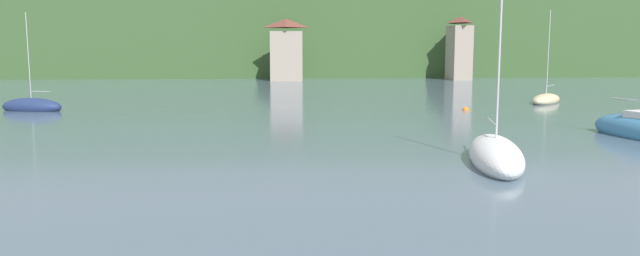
% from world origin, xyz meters
% --- Properties ---
extents(wooded_hillside, '(352.00, 62.17, 39.03)m').
position_xyz_m(wooded_hillside, '(22.51, 165.27, 6.49)').
color(wooded_hillside, '#38562D').
rests_on(wooded_hillside, ground_plane).
extents(shore_building_west, '(5.32, 4.20, 9.80)m').
position_xyz_m(shore_building_west, '(0.00, 123.23, 4.76)').
color(shore_building_west, gray).
rests_on(shore_building_west, ground_plane).
extents(shore_building_westcentral, '(3.22, 5.38, 10.30)m').
position_xyz_m(shore_building_westcentral, '(28.35, 123.79, 5.02)').
color(shore_building_westcentral, gray).
rests_on(shore_building_westcentral, ground_plane).
extents(sailboat_far_1, '(5.32, 5.88, 8.86)m').
position_xyz_m(sailboat_far_1, '(23.57, 81.89, 0.28)').
color(sailboat_far_1, '#CCBC8E').
rests_on(sailboat_far_1, ground_plane).
extents(sailboat_mid_3, '(3.86, 7.88, 8.35)m').
position_xyz_m(sailboat_mid_3, '(7.92, 53.49, 0.37)').
color(sailboat_mid_3, white).
rests_on(sailboat_mid_3, ground_plane).
extents(sailboat_far_9, '(5.58, 3.11, 8.30)m').
position_xyz_m(sailboat_far_9, '(-21.51, 78.15, 0.34)').
color(sailboat_far_9, navy).
rests_on(sailboat_far_9, ground_plane).
extents(mooring_buoy_far, '(0.56, 0.56, 0.56)m').
position_xyz_m(mooring_buoy_far, '(13.99, 76.07, 0.00)').
color(mooring_buoy_far, orange).
rests_on(mooring_buoy_far, ground_plane).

